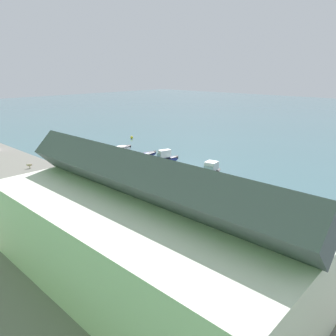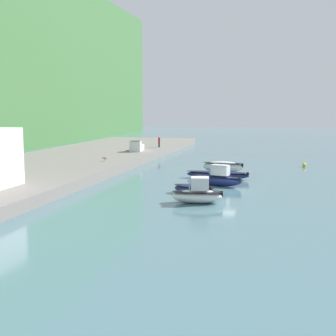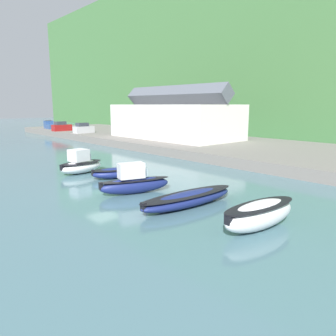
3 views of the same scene
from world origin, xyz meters
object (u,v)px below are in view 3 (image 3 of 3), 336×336
(moored_boat_0, at_px, (81,164))
(parked_car_1, at_px, (83,129))
(moored_boat_3, at_px, (188,199))
(moored_boat_4, at_px, (260,214))
(pickup_truck_0, at_px, (50,125))
(moored_boat_2, at_px, (134,182))
(moored_boat_1, at_px, (115,173))
(parked_car_0, at_px, (62,127))

(moored_boat_0, distance_m, parked_car_1, 36.41)
(moored_boat_3, xyz_separation_m, moored_boat_4, (5.74, 0.04, 0.31))
(pickup_truck_0, bearing_deg, moored_boat_0, -103.90)
(moored_boat_2, xyz_separation_m, pickup_truck_0, (-60.00, 17.64, 1.13))
(moored_boat_0, xyz_separation_m, moored_boat_4, (21.36, 0.29, -0.06))
(moored_boat_0, height_order, moored_boat_4, moored_boat_0)
(parked_car_1, height_order, pickup_truck_0, parked_car_1)
(moored_boat_0, distance_m, moored_boat_1, 4.68)
(moored_boat_2, distance_m, moored_boat_4, 11.11)
(parked_car_0, relative_size, parked_car_1, 0.98)
(parked_car_0, xyz_separation_m, parked_car_1, (8.49, 1.02, 0.00))
(moored_boat_2, distance_m, parked_car_1, 45.95)
(moored_boat_1, xyz_separation_m, moored_boat_3, (11.14, -1.07, 0.01))
(moored_boat_3, relative_size, parked_car_0, 1.97)
(moored_boat_2, height_order, parked_car_0, parked_car_0)
(moored_boat_2, relative_size, moored_boat_3, 0.73)
(moored_boat_3, height_order, parked_car_0, parked_car_0)
(moored_boat_4, bearing_deg, pickup_truck_0, 170.47)
(moored_boat_0, height_order, moored_boat_3, moored_boat_0)
(moored_boat_0, bearing_deg, parked_car_0, 149.11)
(moored_boat_4, height_order, pickup_truck_0, pickup_truck_0)
(moored_boat_1, bearing_deg, pickup_truck_0, -177.43)
(parked_car_1, distance_m, pickup_truck_0, 17.60)
(parked_car_0, bearing_deg, pickup_truck_0, 172.60)
(moored_boat_1, height_order, moored_boat_4, moored_boat_4)
(parked_car_0, bearing_deg, moored_boat_0, -22.81)
(moored_boat_0, bearing_deg, parked_car_1, 142.67)
(moored_boat_2, distance_m, moored_boat_3, 5.41)
(moored_boat_1, bearing_deg, moored_boat_0, -144.83)
(parked_car_1, bearing_deg, moored_boat_3, -23.01)
(pickup_truck_0, bearing_deg, parked_car_0, -91.15)
(moored_boat_2, bearing_deg, pickup_truck_0, -179.65)
(moored_boat_1, distance_m, moored_boat_3, 11.19)
(moored_boat_1, relative_size, parked_car_0, 1.17)
(moored_boat_3, distance_m, moored_boat_4, 5.75)
(moored_boat_1, distance_m, pickup_truck_0, 56.46)
(moored_boat_4, distance_m, parked_car_0, 63.96)
(moored_boat_2, bearing_deg, moored_boat_4, 21.14)
(pickup_truck_0, bearing_deg, moored_boat_3, -99.39)
(moored_boat_0, distance_m, moored_boat_3, 15.62)
(moored_boat_0, height_order, parked_car_0, parked_car_0)
(moored_boat_2, xyz_separation_m, moored_boat_3, (5.34, 0.81, -0.36))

